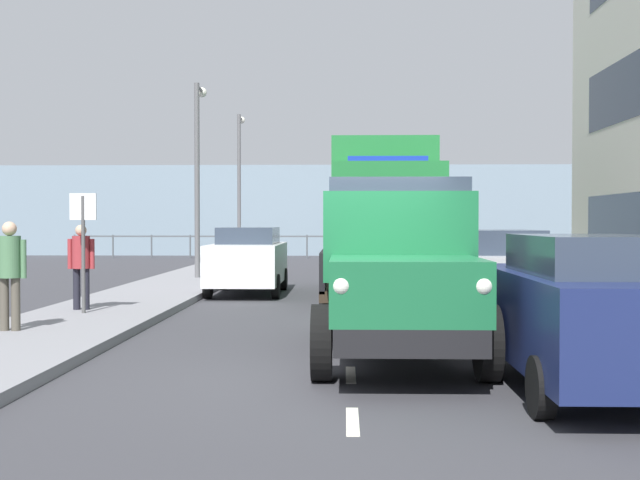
{
  "coord_description": "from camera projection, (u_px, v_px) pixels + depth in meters",
  "views": [
    {
      "loc": [
        0.07,
        9.67,
        1.86
      ],
      "look_at": [
        0.64,
        -9.17,
        1.45
      ],
      "focal_mm": 46.04,
      "sensor_mm": 36.0,
      "label": 1
    }
  ],
  "objects": [
    {
      "name": "road_centreline_markings",
      "position": [
        348.0,
        294.0,
        21.04
      ],
      "size": [
        0.12,
        38.3,
        0.01
      ],
      "color": "silver",
      "rests_on": "ground_plane"
    },
    {
      "name": "truck_vintage_green",
      "position": [
        397.0,
        274.0,
        10.84
      ],
      "size": [
        2.17,
        5.64,
        2.43
      ],
      "color": "black",
      "rests_on": "ground_plane"
    },
    {
      "name": "pedestrian_couple_a",
      "position": [
        10.0,
        266.0,
        12.88
      ],
      "size": [
        0.53,
        0.34,
        1.72
      ],
      "color": "#4C473D",
      "rests_on": "sidewalk_right"
    },
    {
      "name": "lamp_post_promenade",
      "position": [
        198.0,
        161.0,
        25.37
      ],
      "size": [
        0.32,
        1.14,
        5.99
      ],
      "color": "#59595B",
      "rests_on": "sidewalk_right"
    },
    {
      "name": "car_navy_kerbside_near",
      "position": [
        586.0,
        310.0,
        8.98
      ],
      "size": [
        1.75,
        4.23,
        1.72
      ],
      "color": "navy",
      "rests_on": "ground_plane"
    },
    {
      "name": "lamp_post_far",
      "position": [
        240.0,
        174.0,
        36.2
      ],
      "size": [
        0.32,
        1.14,
        6.45
      ],
      "color": "#59595B",
      "rests_on": "sidewalk_right"
    },
    {
      "name": "sea_horizon",
      "position": [
        346.0,
        210.0,
        45.34
      ],
      "size": [
        80.0,
        0.8,
        5.0
      ],
      "primitive_type": "cube",
      "color": "gray",
      "rests_on": "ground_plane"
    },
    {
      "name": "pedestrian_in_dark_coat",
      "position": [
        81.0,
        260.0,
        15.97
      ],
      "size": [
        0.53,
        0.34,
        1.66
      ],
      "color": "black",
      "rests_on": "sidewalk_right"
    },
    {
      "name": "lorry_cargo_green",
      "position": [
        382.0,
        214.0,
        20.83
      ],
      "size": [
        2.58,
        8.2,
        3.87
      ],
      "color": "#1E7033",
      "rests_on": "ground_plane"
    },
    {
      "name": "seawall_railing",
      "position": [
        346.0,
        240.0,
        41.78
      ],
      "size": [
        28.08,
        0.08,
        1.2
      ],
      "color": "#4C5156",
      "rests_on": "ground_plane"
    },
    {
      "name": "ground_plane",
      "position": [
        347.0,
        293.0,
        21.43
      ],
      "size": [
        80.0,
        80.0,
        0.0
      ],
      "primitive_type": "plane",
      "color": "#38383D"
    },
    {
      "name": "street_sign",
      "position": [
        83.0,
        231.0,
        15.37
      ],
      "size": [
        0.5,
        0.07,
        2.25
      ],
      "color": "#4C4C4C",
      "rests_on": "sidewalk_right"
    },
    {
      "name": "car_silver_kerbside_1",
      "position": [
        491.0,
        275.0,
        14.81
      ],
      "size": [
        1.92,
        3.89,
        1.72
      ],
      "color": "#B7BABF",
      "rests_on": "ground_plane"
    },
    {
      "name": "sidewalk_left",
      "position": [
        533.0,
        291.0,
        21.29
      ],
      "size": [
        2.6,
        41.95,
        0.15
      ],
      "primitive_type": "cube",
      "color": "gray",
      "rests_on": "ground_plane"
    },
    {
      "name": "sidewalk_right",
      "position": [
        165.0,
        290.0,
        21.58
      ],
      "size": [
        2.6,
        41.95,
        0.15
      ],
      "primitive_type": "cube",
      "color": "gray",
      "rests_on": "ground_plane"
    },
    {
      "name": "car_white_oppositeside_0",
      "position": [
        248.0,
        259.0,
        21.14
      ],
      "size": [
        1.83,
        4.11,
        1.72
      ],
      "color": "white",
      "rests_on": "ground_plane"
    }
  ]
}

